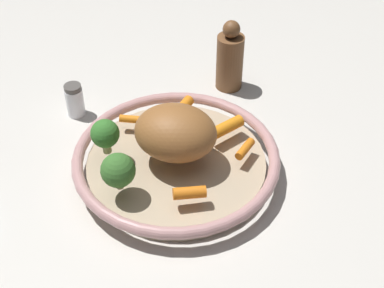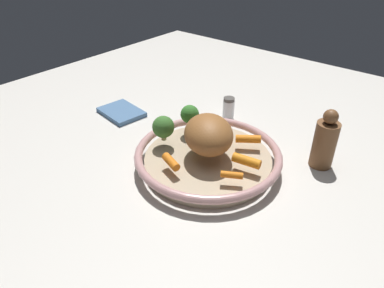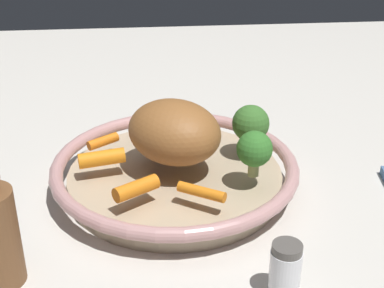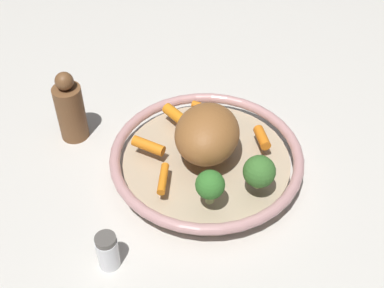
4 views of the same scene
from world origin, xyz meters
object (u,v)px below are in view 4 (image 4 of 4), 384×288
(baby_carrot_near_rim, at_px, (203,107))
(baby_carrot_right, at_px, (163,179))
(pepper_mill, at_px, (70,110))
(baby_carrot_back, at_px, (262,137))
(roast_chicken_piece, at_px, (211,134))
(serving_bowl, at_px, (206,160))
(baby_carrot_left, at_px, (148,146))
(broccoli_floret_mid, at_px, (259,172))
(broccoli_floret_large, at_px, (210,185))
(salt_shaker, at_px, (108,251))
(baby_carrot_center, at_px, (177,116))

(baby_carrot_near_rim, distance_m, baby_carrot_right, 0.20)
(baby_carrot_right, relative_size, pepper_mill, 0.43)
(baby_carrot_back, height_order, baby_carrot_near_rim, baby_carrot_back)
(roast_chicken_piece, bearing_deg, baby_carrot_back, 77.54)
(serving_bowl, distance_m, roast_chicken_piece, 0.07)
(baby_carrot_left, height_order, baby_carrot_right, baby_carrot_left)
(baby_carrot_left, bearing_deg, pepper_mill, -149.40)
(serving_bowl, xyz_separation_m, broccoli_floret_mid, (0.12, 0.03, 0.06))
(roast_chicken_piece, xyz_separation_m, broccoli_floret_large, (0.10, -0.06, -0.00))
(roast_chicken_piece, height_order, baby_carrot_right, roast_chicken_piece)
(roast_chicken_piece, relative_size, broccoli_floret_mid, 2.15)
(broccoli_floret_mid, distance_m, salt_shaker, 0.28)
(roast_chicken_piece, bearing_deg, baby_carrot_right, -78.20)
(baby_carrot_back, bearing_deg, baby_carrot_near_rim, -159.27)
(baby_carrot_back, xyz_separation_m, pepper_mill, (-0.24, -0.29, 0.01))
(roast_chicken_piece, distance_m, baby_carrot_left, 0.12)
(broccoli_floret_mid, bearing_deg, baby_carrot_back, 141.62)
(baby_carrot_center, xyz_separation_m, broccoli_floret_mid, (0.22, 0.04, 0.03))
(baby_carrot_right, xyz_separation_m, baby_carrot_center, (-0.13, 0.10, 0.00))
(broccoli_floret_large, bearing_deg, baby_carrot_left, -167.23)
(baby_carrot_back, relative_size, pepper_mill, 0.34)
(broccoli_floret_mid, bearing_deg, salt_shaker, -92.42)
(baby_carrot_near_rim, xyz_separation_m, salt_shaker, (0.21, -0.29, -0.02))
(roast_chicken_piece, distance_m, broccoli_floret_large, 0.12)
(baby_carrot_right, xyz_separation_m, broccoli_floret_large, (0.08, 0.05, 0.03))
(baby_carrot_center, bearing_deg, baby_carrot_right, -36.28)
(baby_carrot_left, xyz_separation_m, broccoli_floret_mid, (0.17, 0.12, 0.03))
(salt_shaker, bearing_deg, baby_carrot_right, 119.41)
(baby_carrot_back, height_order, broccoli_floret_large, broccoli_floret_large)
(broccoli_floret_mid, xyz_separation_m, salt_shaker, (-0.01, -0.27, -0.05))
(baby_carrot_right, bearing_deg, baby_carrot_left, 171.93)
(serving_bowl, distance_m, baby_carrot_back, 0.11)
(salt_shaker, relative_size, pepper_mill, 0.45)
(broccoli_floret_mid, bearing_deg, baby_carrot_left, -144.01)
(serving_bowl, relative_size, baby_carrot_near_rim, 7.41)
(baby_carrot_right, xyz_separation_m, broccoli_floret_mid, (0.09, 0.14, 0.03))
(serving_bowl, bearing_deg, baby_carrot_center, -176.16)
(baby_carrot_left, distance_m, salt_shaker, 0.22)
(baby_carrot_center, relative_size, broccoli_floret_mid, 1.00)
(baby_carrot_left, relative_size, baby_carrot_center, 0.96)
(serving_bowl, xyz_separation_m, baby_carrot_left, (-0.06, -0.09, 0.03))
(salt_shaker, bearing_deg, broccoli_floret_large, 90.09)
(roast_chicken_piece, xyz_separation_m, broccoli_floret_mid, (0.11, 0.03, -0.01))
(broccoli_floret_mid, bearing_deg, baby_carrot_near_rim, 174.64)
(serving_bowl, relative_size, baby_carrot_center, 5.53)
(salt_shaker, bearing_deg, serving_bowl, 113.55)
(baby_carrot_back, xyz_separation_m, baby_carrot_right, (0.00, -0.21, -0.00))
(baby_carrot_back, relative_size, broccoli_floret_large, 0.79)
(baby_carrot_near_rim, relative_size, broccoli_floret_mid, 0.75)
(serving_bowl, height_order, baby_carrot_center, baby_carrot_center)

